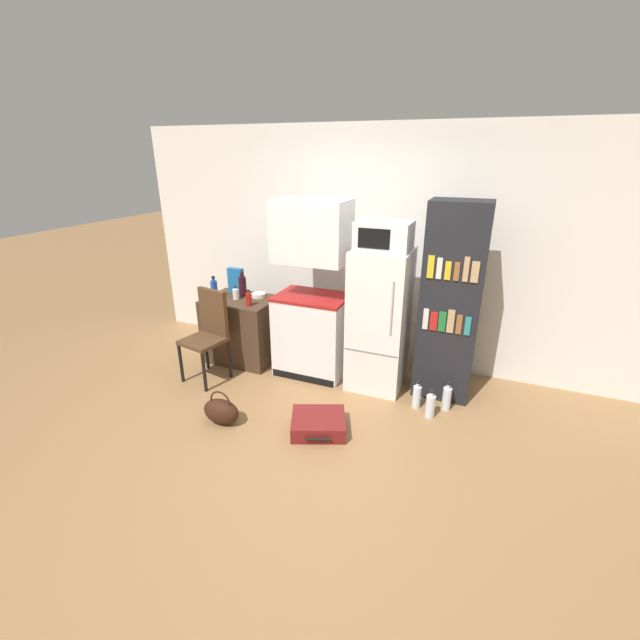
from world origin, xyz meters
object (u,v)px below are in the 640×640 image
object	(u,v)px
refrigerator	(379,320)
bowl	(259,295)
cereal_box	(236,280)
bookshelf	(450,304)
water_bottle_middle	(417,396)
bottle_wine_dark	(243,286)
bottle_milk_white	(236,294)
water_bottle_back	(447,398)
chair	(209,328)
handbag	(221,411)
bottle_blue_soda	(214,288)
kitchen_hutch	(312,298)
suitcase_large_flat	(318,424)
water_bottle_front	(430,406)
side_table	(242,329)
bottle_ketchup_red	(249,299)
microwave	(384,236)

from	to	relation	value
refrigerator	bowl	world-z (taller)	refrigerator
cereal_box	bookshelf	bearing A→B (deg)	-1.87
refrigerator	cereal_box	distance (m)	1.84
bowl	water_bottle_middle	distance (m)	2.13
bookshelf	bottle_wine_dark	bearing A→B (deg)	179.83
bottle_milk_white	water_bottle_back	size ratio (longest dim) A/B	0.51
chair	handbag	distance (m)	1.04
bottle_blue_soda	bowl	size ratio (longest dim) A/B	1.52
cereal_box	water_bottle_middle	distance (m)	2.49
bookshelf	bottle_blue_soda	world-z (taller)	bookshelf
kitchen_hutch	cereal_box	xyz separation A→B (m)	(-1.07, 0.16, 0.03)
refrigerator	suitcase_large_flat	xyz separation A→B (m)	(-0.25, -1.02, -0.66)
water_bottle_front	handbag	bearing A→B (deg)	-154.57
bottle_blue_soda	water_bottle_front	bearing A→B (deg)	-7.34
kitchen_hutch	handbag	distance (m)	1.52
water_bottle_front	chair	bearing A→B (deg)	-177.03
kitchen_hutch	refrigerator	bearing A→B (deg)	-0.38
refrigerator	bowl	distance (m)	1.50
refrigerator	water_bottle_back	bearing A→B (deg)	-16.41
kitchen_hutch	suitcase_large_flat	bearing A→B (deg)	-63.87
kitchen_hutch	refrigerator	xyz separation A→B (m)	(0.75, -0.01, -0.14)
bowl	kitchen_hutch	bearing A→B (deg)	-8.94
bookshelf	water_bottle_back	bearing A→B (deg)	-72.93
handbag	refrigerator	bearing A→B (deg)	48.15
side_table	water_bottle_middle	size ratio (longest dim) A/B	2.73
bottle_wine_dark	water_bottle_back	distance (m)	2.59
refrigerator	suitcase_large_flat	world-z (taller)	refrigerator
refrigerator	bookshelf	bearing A→B (deg)	7.43
bottle_ketchup_red	bottle_wine_dark	bearing A→B (deg)	131.91
bottle_ketchup_red	suitcase_large_flat	size ratio (longest dim) A/B	0.31
bookshelf	water_bottle_middle	world-z (taller)	bookshelf
refrigerator	bottle_wine_dark	size ratio (longest dim) A/B	5.04
kitchen_hutch	bowl	distance (m)	0.75
side_table	bottle_ketchup_red	xyz separation A→B (m)	(0.22, -0.16, 0.46)
kitchen_hutch	handbag	xyz separation A→B (m)	(-0.37, -1.26, -0.76)
chair	refrigerator	bearing A→B (deg)	28.41
microwave	cereal_box	distance (m)	1.96
bottle_milk_white	water_bottle_middle	bearing A→B (deg)	-6.49
water_bottle_back	chair	bearing A→B (deg)	-172.86
bottle_blue_soda	chair	bearing A→B (deg)	-63.49
handbag	water_bottle_middle	xyz separation A→B (m)	(1.62, 0.95, -0.00)
kitchen_hutch	bottle_ketchup_red	bearing A→B (deg)	-164.53
chair	handbag	size ratio (longest dim) A/B	2.76
microwave	refrigerator	bearing A→B (deg)	71.56
kitchen_hutch	bottle_wine_dark	size ratio (longest dim) A/B	6.57
refrigerator	water_bottle_middle	xyz separation A→B (m)	(0.49, -0.30, -0.61)
kitchen_hutch	suitcase_large_flat	xyz separation A→B (m)	(0.50, -1.02, -0.81)
microwave	suitcase_large_flat	size ratio (longest dim) A/B	0.87
bottle_milk_white	cereal_box	world-z (taller)	cereal_box
side_table	bottle_milk_white	world-z (taller)	bottle_milk_white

